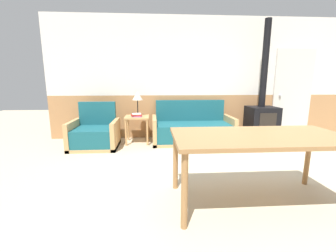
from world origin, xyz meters
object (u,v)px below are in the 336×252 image
at_px(armchair, 95,134).
at_px(side_table, 137,121).
at_px(dining_table, 260,142).
at_px(wood_stove, 262,114).
at_px(table_lamp, 137,97).
at_px(couch, 192,130).

height_order(armchair, side_table, armchair).
relative_size(dining_table, wood_stove, 0.71).
height_order(table_lamp, wood_stove, wood_stove).
distance_m(table_lamp, dining_table, 2.98).
bearing_deg(dining_table, couch, 95.95).
height_order(couch, armchair, couch).
height_order(couch, table_lamp, table_lamp).
xyz_separation_m(couch, wood_stove, (1.51, -0.03, 0.33)).
height_order(couch, dining_table, couch).
bearing_deg(armchair, table_lamp, 19.68).
xyz_separation_m(couch, side_table, (-1.18, 0.01, 0.21)).
bearing_deg(wood_stove, armchair, -176.40).
bearing_deg(dining_table, armchair, 135.06).
xyz_separation_m(armchair, side_table, (0.82, 0.26, 0.21)).
relative_size(armchair, dining_table, 0.50).
bearing_deg(dining_table, side_table, 119.76).
xyz_separation_m(table_lamp, dining_table, (1.42, -2.60, -0.29)).
bearing_deg(side_table, couch, -0.31).
xyz_separation_m(couch, dining_table, (0.26, -2.51, 0.42)).
bearing_deg(side_table, dining_table, -60.24).
xyz_separation_m(couch, table_lamp, (-1.16, 0.09, 0.72)).
bearing_deg(side_table, table_lamp, 79.95).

